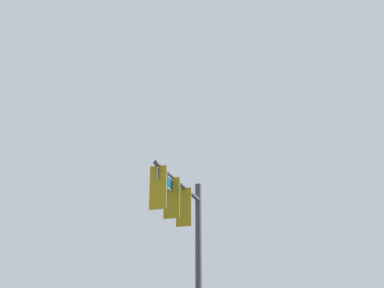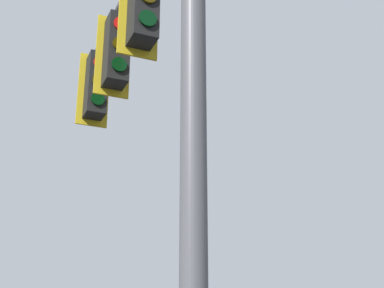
{
  "view_description": "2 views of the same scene",
  "coord_description": "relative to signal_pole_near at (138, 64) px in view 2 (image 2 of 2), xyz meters",
  "views": [
    {
      "loc": [
        11.21,
        -1.45,
        1.47
      ],
      "look_at": [
        -3.04,
        -5.74,
        7.03
      ],
      "focal_mm": 50.0,
      "sensor_mm": 36.0,
      "label": 1
    },
    {
      "loc": [
        -10.9,
        -5.04,
        1.76
      ],
      "look_at": [
        -3.96,
        -7.99,
        4.52
      ],
      "focal_mm": 50.0,
      "sensor_mm": 36.0,
      "label": 2
    }
  ],
  "objects": [
    {
      "name": "signal_pole_near",
      "position": [
        0.0,
        0.0,
        0.0
      ],
      "size": [
        4.62,
        0.53,
        6.97
      ],
      "color": "#47474C",
      "rests_on": "ground_plane"
    }
  ]
}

